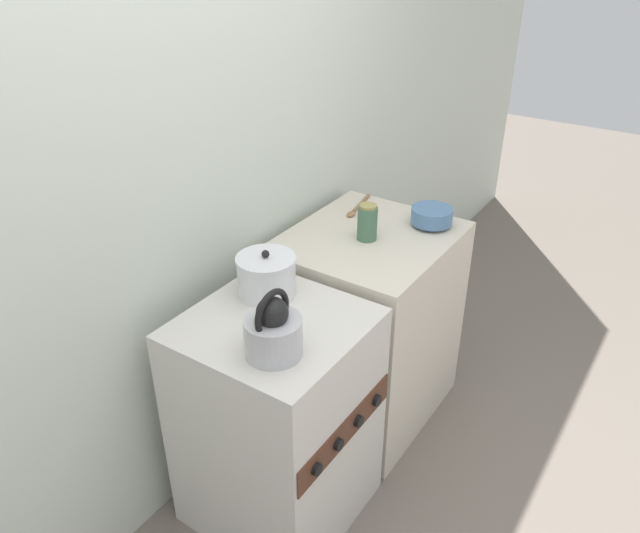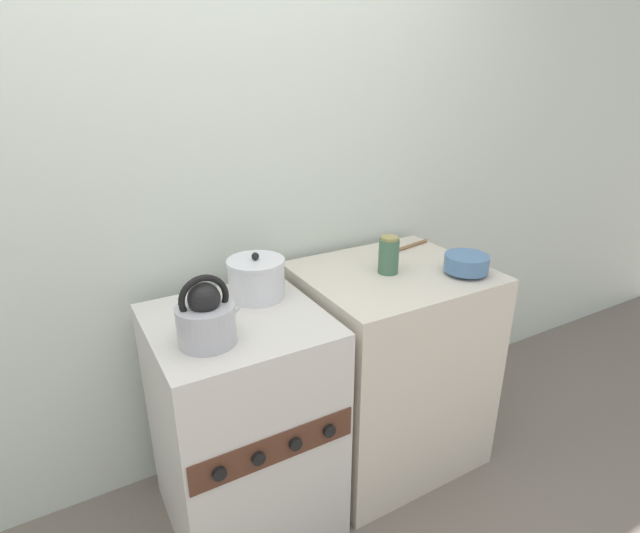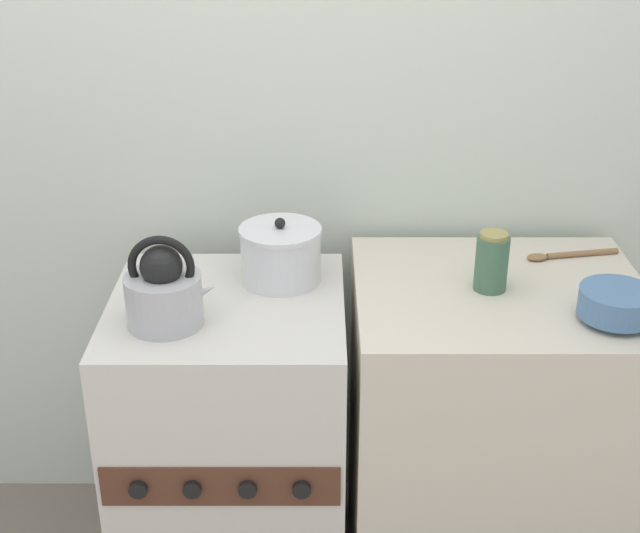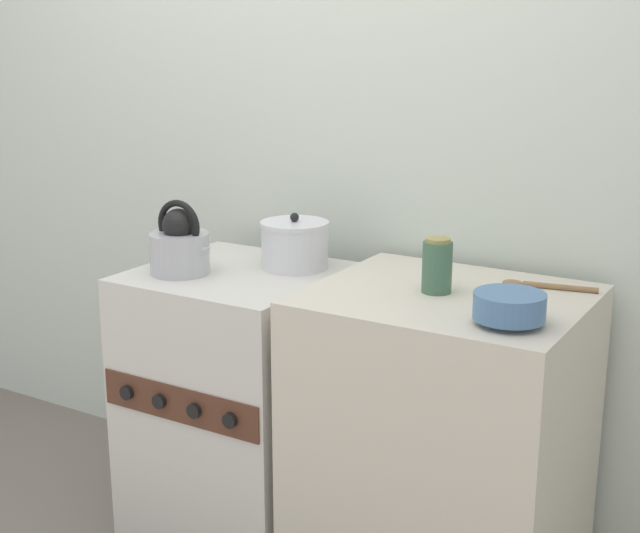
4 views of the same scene
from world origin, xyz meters
TOP-DOWN VIEW (x-y plane):
  - wall_back at (0.00, 0.71)m, footprint 7.00×0.06m
  - stove at (-0.00, 0.29)m, footprint 0.59×0.61m
  - counter at (0.69, 0.32)m, footprint 0.74×0.64m
  - kettle at (-0.13, 0.19)m, footprint 0.22×0.18m
  - cooking_pot at (0.13, 0.42)m, footprint 0.21×0.21m
  - enamel_bowl at (0.92, 0.15)m, footprint 0.18×0.18m
  - storage_jar at (0.66, 0.32)m, footprint 0.08×0.08m
  - wooden_spoon at (0.90, 0.50)m, footprint 0.26×0.07m

SIDE VIEW (x-z plane):
  - stove at x=0.00m, z-range 0.00..0.88m
  - counter at x=0.69m, z-range 0.00..0.91m
  - wooden_spoon at x=0.90m, z-range 0.91..0.93m
  - enamel_bowl at x=0.92m, z-range 0.91..0.99m
  - cooking_pot at x=0.13m, z-range 0.87..1.04m
  - kettle at x=-0.13m, z-range 0.85..1.08m
  - storage_jar at x=0.66m, z-range 0.91..1.06m
  - wall_back at x=0.00m, z-range 0.00..2.50m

